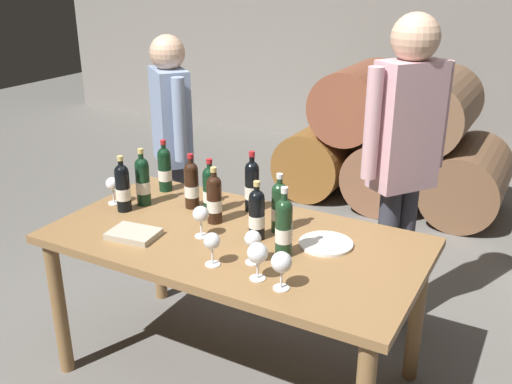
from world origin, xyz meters
The scene contains 24 objects.
ground_plane centered at (0.00, 0.00, 0.00)m, with size 14.00×14.00×0.00m, color #66635E.
cellar_back_wall centered at (0.00, 4.20, 1.40)m, with size 10.00×0.24×2.80m, color gray.
barrel_stack centered at (0.00, 2.60, 0.52)m, with size 1.86×0.90×1.15m.
dining_table centered at (0.00, 0.00, 0.67)m, with size 1.70×0.90×0.76m.
wine_bottle_0 centered at (0.09, 0.03, 0.88)m, with size 0.07×0.07×0.28m.
wine_bottle_1 centered at (-0.63, 0.32, 0.88)m, with size 0.07×0.07×0.29m.
wine_bottle_2 centered at (0.27, -0.05, 0.89)m, with size 0.07×0.07×0.31m.
wine_bottle_3 centered at (0.15, 0.15, 0.88)m, with size 0.07×0.07×0.28m.
wine_bottle_4 centered at (-0.25, 0.18, 0.88)m, with size 0.07×0.07×0.28m.
wine_bottle_5 centered at (-0.64, -0.01, 0.89)m, with size 0.07×0.07×0.29m.
wine_bottle_6 centered at (-0.17, 0.09, 0.88)m, with size 0.07×0.07×0.28m.
wine_bottle_7 centered at (-0.08, 0.31, 0.89)m, with size 0.07×0.07×0.31m.
wine_bottle_8 centered at (-0.61, 0.11, 0.89)m, with size 0.07×0.07×0.30m.
wine_bottle_9 centered at (-0.37, 0.19, 0.88)m, with size 0.07×0.07×0.29m.
wine_glass_0 centered at (-0.13, -0.07, 0.87)m, with size 0.07×0.07×0.15m.
wine_glass_1 centered at (0.05, -0.27, 0.86)m, with size 0.07×0.07×0.15m.
wine_glass_2 centered at (0.39, -0.30, 0.87)m, with size 0.08×0.08×0.16m.
wine_glass_3 centered at (0.27, -0.28, 0.87)m, with size 0.08×0.08×0.16m.
wine_glass_4 centered at (0.19, -0.17, 0.86)m, with size 0.07×0.07×0.15m.
wine_glass_5 centered at (-0.75, 0.04, 0.86)m, with size 0.07×0.07×0.14m.
tasting_notebook centered at (-0.40, -0.22, 0.77)m, with size 0.22×0.16×0.03m, color #B2A893.
serving_plate centered at (0.40, 0.12, 0.77)m, with size 0.24×0.24×0.01m, color white.
sommelier_presenting centered at (0.55, 0.75, 1.04)m, with size 0.33×0.42×1.72m.
taster_seated_left centered at (-0.88, 0.72, 0.92)m, with size 0.40×0.34×1.54m.
Camera 1 is at (1.22, -2.02, 1.92)m, focal length 40.32 mm.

